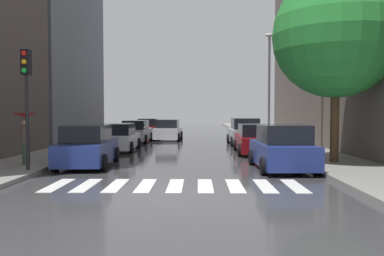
{
  "coord_description": "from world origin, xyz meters",
  "views": [
    {
      "loc": [
        0.69,
        -10.19,
        2.24
      ],
      "look_at": [
        0.16,
        23.51,
        0.84
      ],
      "focal_mm": 36.77,
      "sensor_mm": 36.0,
      "label": 1
    }
  ],
  "objects": [
    {
      "name": "traffic_light_left_corner",
      "position": [
        -5.45,
        3.77,
        3.29
      ],
      "size": [
        0.3,
        0.42,
        4.3
      ],
      "color": "black",
      "rests_on": "sidewalk_left"
    },
    {
      "name": "sidewalk_left",
      "position": [
        -6.5,
        24.0,
        0.07
      ],
      "size": [
        3.0,
        72.0,
        0.15
      ],
      "primitive_type": "cube",
      "color": "gray",
      "rests_on": "ground"
    },
    {
      "name": "street_tree_right",
      "position": [
        6.4,
        6.31,
        5.41
      ],
      "size": [
        5.23,
        5.23,
        7.89
      ],
      "color": "#513823",
      "rests_on": "sidewalk_right"
    },
    {
      "name": "sidewalk_right",
      "position": [
        6.5,
        24.0,
        0.07
      ],
      "size": [
        3.0,
        72.0,
        0.15
      ],
      "primitive_type": "cube",
      "color": "gray",
      "rests_on": "ground"
    },
    {
      "name": "parked_car_left_nearest",
      "position": [
        -3.86,
        5.88,
        0.79
      ],
      "size": [
        2.2,
        4.51,
        1.69
      ],
      "rotation": [
        0.0,
        0.0,
        1.62
      ],
      "color": "navy",
      "rests_on": "ground"
    },
    {
      "name": "ground_plane",
      "position": [
        0.0,
        24.0,
        -0.02
      ],
      "size": [
        28.0,
        72.0,
        0.04
      ],
      "primitive_type": "cube",
      "color": "#38383B"
    },
    {
      "name": "parked_car_right_second",
      "position": [
        3.7,
        10.82,
        0.75
      ],
      "size": [
        2.08,
        4.72,
        1.59
      ],
      "rotation": [
        0.0,
        0.0,
        1.55
      ],
      "color": "maroon",
      "rests_on": "ground"
    },
    {
      "name": "parked_car_left_second",
      "position": [
        -3.88,
        12.23,
        0.74
      ],
      "size": [
        2.07,
        4.37,
        1.57
      ],
      "rotation": [
        0.0,
        0.0,
        1.58
      ],
      "color": "silver",
      "rests_on": "ground"
    },
    {
      "name": "parked_car_left_third",
      "position": [
        -3.89,
        18.75,
        0.75
      ],
      "size": [
        2.03,
        4.8,
        1.6
      ],
      "rotation": [
        0.0,
        0.0,
        1.56
      ],
      "color": "#B2B7BF",
      "rests_on": "ground"
    },
    {
      "name": "lamp_post_right",
      "position": [
        5.55,
        16.9,
        4.4
      ],
      "size": [
        0.6,
        0.28,
        7.43
      ],
      "color": "#595B60",
      "rests_on": "sidewalk_right"
    },
    {
      "name": "parked_car_right_nearest",
      "position": [
        3.93,
        4.92,
        0.81
      ],
      "size": [
        2.2,
        4.1,
        1.75
      ],
      "rotation": [
        0.0,
        0.0,
        1.59
      ],
      "color": "navy",
      "rests_on": "ground"
    },
    {
      "name": "crosswalk_stripes",
      "position": [
        -0.0,
        1.6,
        0.01
      ],
      "size": [
        7.65,
        2.2,
        0.01
      ],
      "color": "silver",
      "rests_on": "ground"
    },
    {
      "name": "car_midroad",
      "position": [
        -1.69,
        20.59,
        0.76
      ],
      "size": [
        2.17,
        4.36,
        1.63
      ],
      "rotation": [
        0.0,
        0.0,
        1.54
      ],
      "color": "silver",
      "rests_on": "ground"
    },
    {
      "name": "parked_car_left_fourth",
      "position": [
        -3.8,
        25.11,
        0.76
      ],
      "size": [
        2.03,
        4.18,
        1.62
      ],
      "rotation": [
        0.0,
        0.0,
        1.58
      ],
      "color": "maroon",
      "rests_on": "ground"
    },
    {
      "name": "building_left_mid",
      "position": [
        -11.0,
        19.49,
        7.5
      ],
      "size": [
        6.0,
        12.83,
        15.01
      ],
      "primitive_type": "cube",
      "color": "slate",
      "rests_on": "ground"
    },
    {
      "name": "parked_car_right_third",
      "position": [
        3.83,
        16.43,
        0.83
      ],
      "size": [
        2.18,
        4.13,
        1.8
      ],
      "rotation": [
        0.0,
        0.0,
        1.59
      ],
      "color": "#B2B7BF",
      "rests_on": "ground"
    },
    {
      "name": "pedestrian_foreground",
      "position": [
        -6.16,
        5.27,
        1.64
      ],
      "size": [
        1.02,
        1.02,
        2.05
      ],
      "rotation": [
        0.0,
        0.0,
        5.32
      ],
      "color": "#38513D",
      "rests_on": "sidewalk_left"
    }
  ]
}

